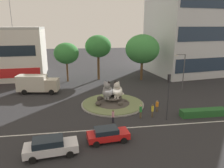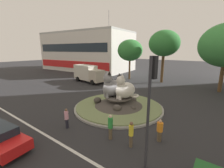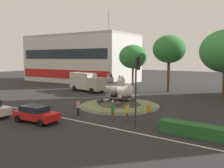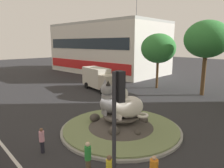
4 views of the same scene
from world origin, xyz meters
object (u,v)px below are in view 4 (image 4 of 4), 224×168
broadleaf_tree_behind_island (158,48)px  delivery_box_truck (99,78)px  cat_statue_grey (113,101)px  traffic_light_mast (117,123)px  third_tree_left (207,39)px  pedestrian_green_shirt (88,157)px  shophouse_block (107,48)px  cat_statue_white (128,105)px  pedestrian_pink_shirt (42,140)px

broadleaf_tree_behind_island → delivery_box_truck: broadleaf_tree_behind_island is taller
delivery_box_truck → cat_statue_grey: bearing=-25.6°
traffic_light_mast → third_tree_left: size_ratio=0.61×
third_tree_left → pedestrian_green_shirt: size_ratio=5.26×
cat_statue_grey → pedestrian_green_shirt: cat_statue_grey is taller
third_tree_left → broadleaf_tree_behind_island: bearing=-173.4°
third_tree_left → delivery_box_truck: size_ratio=1.32×
shophouse_block → pedestrian_green_shirt: 38.73m
cat_statue_white → shophouse_block: (-26.27, 20.85, 3.33)m
third_tree_left → delivery_box_truck: 14.82m
cat_statue_white → broadleaf_tree_behind_island: size_ratio=0.34×
broadleaf_tree_behind_island → pedestrian_pink_shirt: size_ratio=4.96×
cat_statue_white → delivery_box_truck: bearing=-101.3°
cat_statue_grey → traffic_light_mast: bearing=63.3°
pedestrian_pink_shirt → shophouse_block: bearing=58.5°
shophouse_block → pedestrian_pink_shirt: shophouse_block is taller
cat_statue_white → traffic_light_mast: bearing=59.7°
cat_statue_white → pedestrian_green_shirt: bearing=41.5°
pedestrian_green_shirt → cat_statue_grey: bearing=92.9°
cat_statue_grey → delivery_box_truck: size_ratio=0.38×
cat_statue_grey → cat_statue_white: size_ratio=1.02×
pedestrian_green_shirt → broadleaf_tree_behind_island: bearing=84.1°
cat_statue_grey → pedestrian_pink_shirt: 5.94m
cat_statue_white → traffic_light_mast: size_ratio=0.47×
traffic_light_mast → shophouse_block: shophouse_block is taller
cat_statue_grey → traffic_light_mast: 9.04m
shophouse_block → delivery_box_truck: bearing=-48.7°
cat_statue_grey → delivery_box_truck: (-11.22, 7.66, -0.52)m
delivery_box_truck → third_tree_left: bearing=44.1°
traffic_light_mast → delivery_box_truck: (-17.84, 13.55, -2.29)m
shophouse_block → delivery_box_truck: shophouse_block is taller
traffic_light_mast → pedestrian_green_shirt: size_ratio=3.22×
pedestrian_green_shirt → shophouse_block: bearing=104.7°
delivery_box_truck → cat_statue_white: bearing=-21.9°
pedestrian_green_shirt → third_tree_left: bearing=66.9°
pedestrian_green_shirt → cat_statue_white: bearing=79.4°
broadleaf_tree_behind_island → third_tree_left: size_ratio=0.85×
shophouse_block → broadleaf_tree_behind_island: 19.32m
pedestrian_green_shirt → delivery_box_truck: (-14.78, 12.63, 0.72)m
third_tree_left → pedestrian_green_shirt: bearing=-80.3°
broadleaf_tree_behind_island → delivery_box_truck: bearing=-123.3°
broadleaf_tree_behind_island → pedestrian_green_shirt: bearing=-63.2°
pedestrian_green_shirt → delivery_box_truck: bearing=106.7°
traffic_light_mast → shophouse_block: bearing=60.9°
traffic_light_mast → third_tree_left: (-6.58, 21.54, 3.09)m
broadleaf_tree_behind_island → cat_statue_grey: bearing=-66.5°
broadleaf_tree_behind_island → delivery_box_truck: 9.60m
broadleaf_tree_behind_island → pedestrian_pink_shirt: broadleaf_tree_behind_island is taller
broadleaf_tree_behind_island → pedestrian_green_shirt: broadleaf_tree_behind_island is taller
cat_statue_white → pedestrian_green_shirt: (2.09, -5.13, -1.18)m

